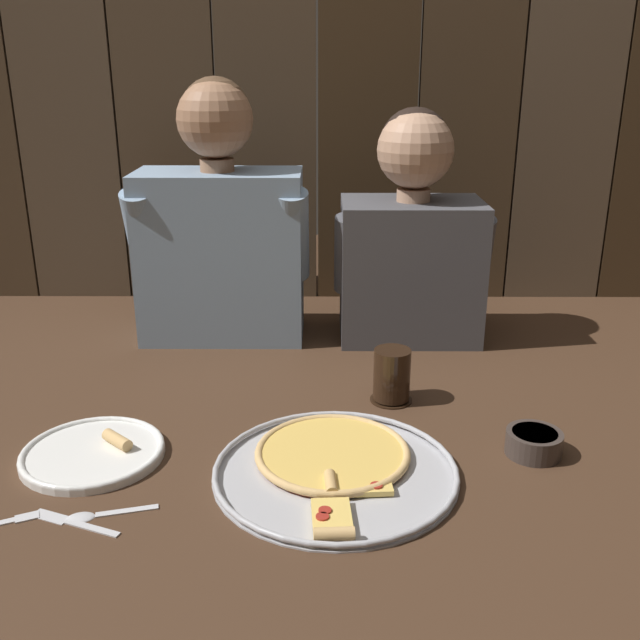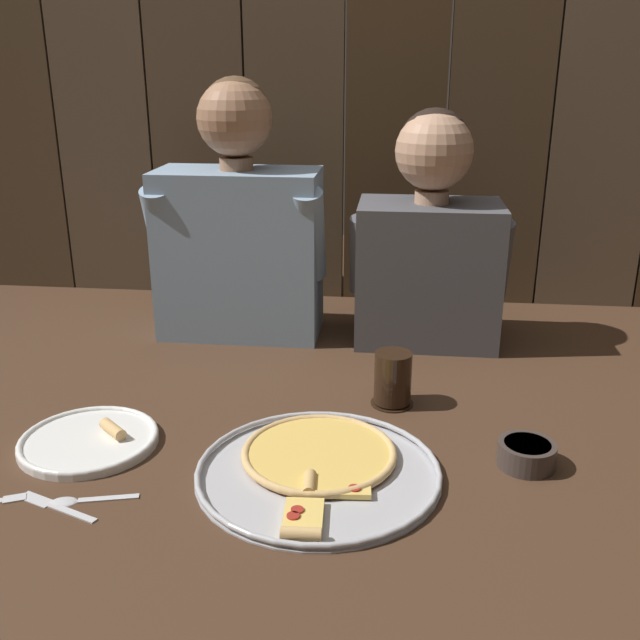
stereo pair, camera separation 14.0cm
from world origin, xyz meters
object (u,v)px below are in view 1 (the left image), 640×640
Objects in this scene: pizza_tray at (335,465)px; drinking_glass at (392,376)px; dipping_bowl at (534,442)px; diner_left at (220,225)px; diner_right at (412,237)px; dinner_plate at (93,452)px.

pizza_tray is 3.70× the size of drinking_glass.
pizza_tray is at bearing -171.10° from dipping_bowl.
dipping_bowl is at bearing -43.28° from diner_left.
dipping_bowl is 0.18× the size of diner_right.
drinking_glass is at bearing 65.82° from pizza_tray.
pizza_tray is 0.30m from drinking_glass.
drinking_glass is 0.18× the size of diner_left.
diner_right is at bearing 73.16° from pizza_tray.
drinking_glass reaches higher than pizza_tray.
pizza_tray is at bearing -67.19° from diner_left.
drinking_glass is (0.12, 0.27, 0.05)m from pizza_tray.
drinking_glass reaches higher than dipping_bowl.
pizza_tray is 4.17× the size of dipping_bowl.
diner_left reaches higher than drinking_glass.
dinner_plate reaches higher than pizza_tray.
diner_right is (0.07, 0.38, 0.20)m from drinking_glass.
dipping_bowl is (0.35, 0.06, 0.01)m from pizza_tray.
diner_left is (-0.27, 0.64, 0.27)m from pizza_tray.
dinner_plate is 0.78m from dipping_bowl.
diner_right reaches higher than dipping_bowl.
drinking_glass is at bearing -43.93° from diner_left.
drinking_glass is at bearing -101.24° from diner_right.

